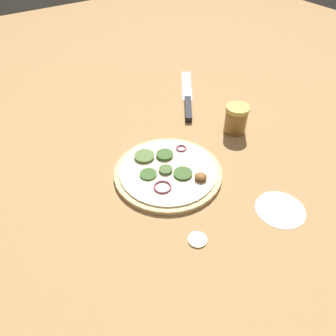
% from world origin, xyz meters
% --- Properties ---
extents(ground_plane, '(3.00, 3.00, 0.00)m').
position_xyz_m(ground_plane, '(0.00, 0.00, 0.00)').
color(ground_plane, tan).
extents(pizza, '(0.27, 0.27, 0.03)m').
position_xyz_m(pizza, '(0.00, 0.00, 0.01)').
color(pizza, beige).
rests_on(pizza, ground_plane).
extents(knife, '(0.22, 0.29, 0.02)m').
position_xyz_m(knife, '(0.24, 0.24, 0.01)').
color(knife, silver).
rests_on(knife, ground_plane).
extents(spice_jar, '(0.07, 0.07, 0.08)m').
position_xyz_m(spice_jar, '(0.27, 0.05, 0.04)').
color(spice_jar, olive).
rests_on(spice_jar, ground_plane).
extents(loose_cap, '(0.04, 0.04, 0.01)m').
position_xyz_m(loose_cap, '(-0.06, -0.20, 0.00)').
color(loose_cap, gold).
rests_on(loose_cap, ground_plane).
extents(flour_patch, '(0.11, 0.11, 0.00)m').
position_xyz_m(flour_patch, '(0.14, -0.24, 0.00)').
color(flour_patch, white).
rests_on(flour_patch, ground_plane).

